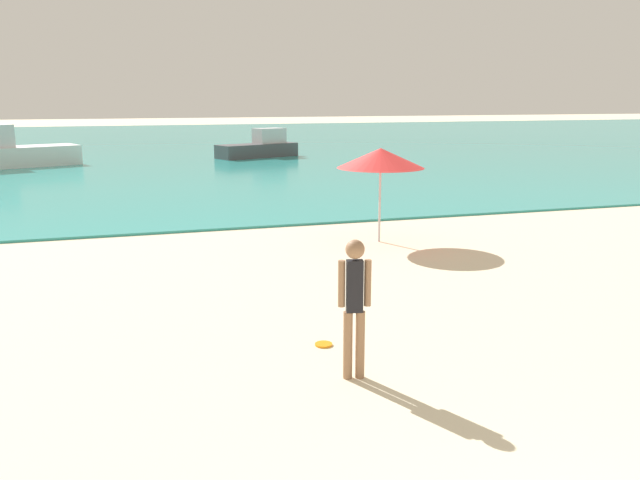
{
  "coord_description": "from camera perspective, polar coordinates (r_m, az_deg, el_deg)",
  "views": [
    {
      "loc": [
        -2.96,
        -1.34,
        3.18
      ],
      "look_at": [
        -0.14,
        7.68,
        1.11
      ],
      "focal_mm": 37.02,
      "sensor_mm": 36.0,
      "label": 1
    }
  ],
  "objects": [
    {
      "name": "boat_near",
      "position": [
        32.93,
        -25.4,
        6.86
      ],
      "size": [
        5.86,
        3.73,
        1.9
      ],
      "rotation": [
        0.0,
        0.0,
        0.38
      ],
      "color": "white",
      "rests_on": "water"
    },
    {
      "name": "frisbee",
      "position": [
        8.7,
        0.31,
        -9.01
      ],
      "size": [
        0.23,
        0.23,
        0.03
      ],
      "primitive_type": "cylinder",
      "color": "orange",
      "rests_on": "ground"
    },
    {
      "name": "boat_far",
      "position": [
        34.99,
        -5.23,
        8.0
      ],
      "size": [
        4.54,
        2.9,
        1.48
      ],
      "rotation": [
        0.0,
        0.0,
        3.52
      ],
      "color": "#4C4C51",
      "rests_on": "water"
    },
    {
      "name": "water",
      "position": [
        45.83,
        -13.71,
        8.04
      ],
      "size": [
        160.0,
        60.0,
        0.06
      ],
      "primitive_type": "cube",
      "color": "teal",
      "rests_on": "ground"
    },
    {
      "name": "beach_umbrella",
      "position": [
        14.51,
        5.26,
        7.06
      ],
      "size": [
        1.92,
        1.92,
        2.08
      ],
      "color": "#B7B7BC",
      "rests_on": "ground"
    },
    {
      "name": "person_standing",
      "position": [
        7.45,
        3.0,
        -5.27
      ],
      "size": [
        0.37,
        0.22,
        1.63
      ],
      "rotation": [
        0.0,
        0.0,
        2.94
      ],
      "color": "#936B4C",
      "rests_on": "ground"
    }
  ]
}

